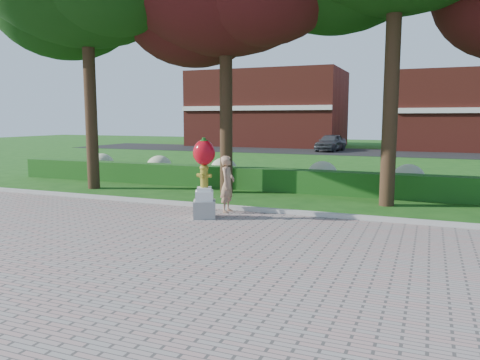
% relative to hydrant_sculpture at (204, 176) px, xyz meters
% --- Properties ---
extents(ground, '(100.00, 100.00, 0.00)m').
position_rel_hydrant_sculpture_xyz_m(ground, '(0.72, -1.70, -1.14)').
color(ground, '#174912').
rests_on(ground, ground).
extents(walkway, '(40.00, 14.00, 0.04)m').
position_rel_hydrant_sculpture_xyz_m(walkway, '(0.72, -5.70, -1.12)').
color(walkway, gray).
rests_on(walkway, ground).
extents(curb, '(40.00, 0.18, 0.15)m').
position_rel_hydrant_sculpture_xyz_m(curb, '(0.72, 1.30, -1.07)').
color(curb, '#ADADA5').
rests_on(curb, ground).
extents(lawn_hedge, '(24.00, 0.70, 0.80)m').
position_rel_hydrant_sculpture_xyz_m(lawn_hedge, '(0.72, 5.30, -0.74)').
color(lawn_hedge, '#1B4E16').
rests_on(lawn_hedge, ground).
extents(hydrangea_row, '(20.10, 1.10, 0.99)m').
position_rel_hydrant_sculpture_xyz_m(hydrangea_row, '(1.30, 6.30, -0.59)').
color(hydrangea_row, beige).
rests_on(hydrangea_row, ground).
extents(street, '(50.00, 8.00, 0.02)m').
position_rel_hydrant_sculpture_xyz_m(street, '(0.72, 26.30, -1.13)').
color(street, black).
rests_on(street, ground).
extents(building_left, '(14.00, 8.00, 7.00)m').
position_rel_hydrant_sculpture_xyz_m(building_left, '(-9.28, 32.30, 2.36)').
color(building_left, maroon).
rests_on(building_left, ground).
extents(building_right, '(12.00, 8.00, 6.40)m').
position_rel_hydrant_sculpture_xyz_m(building_right, '(8.72, 32.30, 2.06)').
color(building_right, maroon).
rests_on(building_right, ground).
extents(hydrant_sculpture, '(0.75, 0.75, 2.08)m').
position_rel_hydrant_sculpture_xyz_m(hydrant_sculpture, '(0.00, 0.00, 0.00)').
color(hydrant_sculpture, gray).
rests_on(hydrant_sculpture, walkway).
extents(woman, '(0.42, 0.60, 1.56)m').
position_rel_hydrant_sculpture_xyz_m(woman, '(0.26, 0.90, -0.32)').
color(woman, '#A87E60').
rests_on(woman, walkway).
extents(parked_car, '(2.09, 4.20, 1.37)m').
position_rel_hydrant_sculpture_xyz_m(parked_car, '(-1.99, 26.45, -0.44)').
color(parked_car, '#3F4347').
rests_on(parked_car, street).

